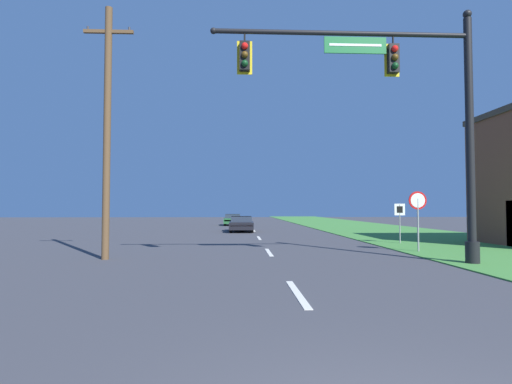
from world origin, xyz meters
TOP-DOWN VIEW (x-y plane):
  - grass_verge_right at (10.50, 30.00)m, footprint 10.00×110.00m
  - road_center_line at (0.00, 22.00)m, footprint 0.16×34.80m
  - signal_mast at (4.38, 10.20)m, footprint 8.82×0.47m
  - car_ahead at (-1.03, 28.92)m, footprint 1.86×4.60m
  - far_car at (-1.88, 40.55)m, footprint 1.82×4.24m
  - stop_sign at (6.25, 13.82)m, footprint 0.76×0.07m
  - route_sign_post at (7.06, 17.67)m, footprint 0.55×0.06m
  - utility_pole_near at (-6.04, 12.00)m, footprint 1.80×0.26m

SIDE VIEW (x-z plane):
  - road_center_line at x=0.00m, z-range 0.00..0.01m
  - grass_verge_right at x=10.50m, z-range 0.00..0.04m
  - far_car at x=-1.88m, z-range 0.01..1.20m
  - car_ahead at x=-1.03m, z-range 0.01..1.20m
  - route_sign_post at x=7.06m, z-range 0.51..2.54m
  - stop_sign at x=6.25m, z-range 0.61..3.12m
  - utility_pole_near at x=-6.04m, z-range 0.16..9.37m
  - signal_mast at x=4.38m, z-range 0.91..9.36m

